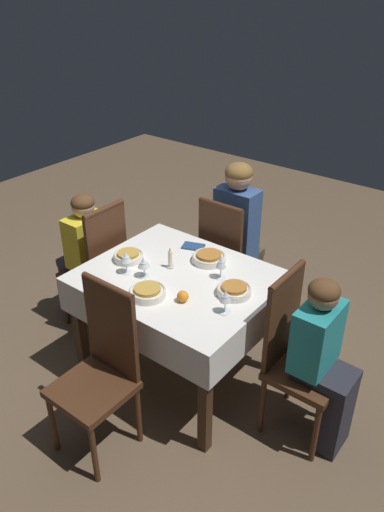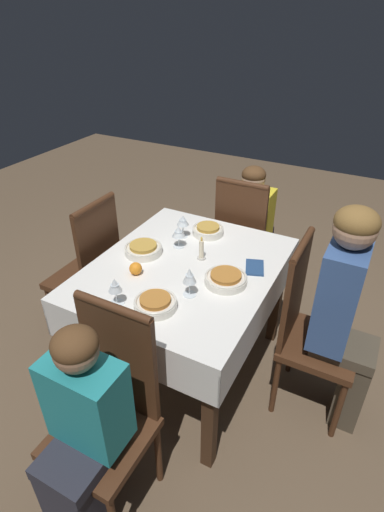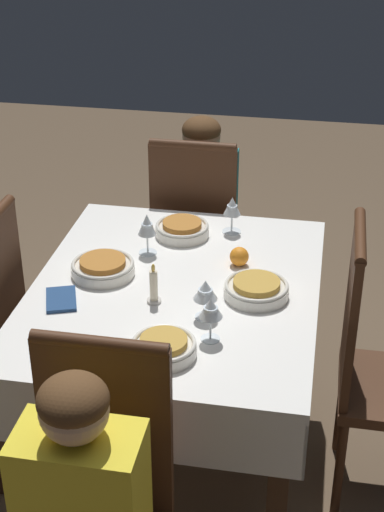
# 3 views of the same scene
# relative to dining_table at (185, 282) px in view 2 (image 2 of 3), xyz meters

# --- Properties ---
(ground_plane) EXTENTS (8.00, 8.00, 0.00)m
(ground_plane) POSITION_rel_dining_table_xyz_m (0.00, 0.00, -0.66)
(ground_plane) COLOR brown
(dining_table) EXTENTS (1.14, 0.94, 0.76)m
(dining_table) POSITION_rel_dining_table_xyz_m (0.00, 0.00, 0.00)
(dining_table) COLOR white
(dining_table) RESTS_ON ground_plane
(chair_north) EXTENTS (0.38, 0.39, 1.02)m
(chair_north) POSITION_rel_dining_table_xyz_m (-0.10, 0.68, -0.12)
(chair_north) COLOR #472816
(chair_north) RESTS_ON ground_plane
(chair_west) EXTENTS (0.39, 0.38, 1.02)m
(chair_west) POSITION_rel_dining_table_xyz_m (-0.78, 0.05, -0.12)
(chair_west) COLOR #472816
(chair_west) RESTS_ON ground_plane
(chair_east) EXTENTS (0.39, 0.38, 1.02)m
(chair_east) POSITION_rel_dining_table_xyz_m (0.78, 0.06, -0.12)
(chair_east) COLOR #472816
(chair_east) RESTS_ON ground_plane
(chair_south) EXTENTS (0.38, 0.39, 1.02)m
(chair_south) POSITION_rel_dining_table_xyz_m (0.01, -0.68, -0.12)
(chair_south) COLOR #472816
(chair_south) RESTS_ON ground_plane
(person_adult_denim) EXTENTS (0.30, 0.34, 1.24)m
(person_adult_denim) POSITION_rel_dining_table_xyz_m (-0.10, 0.83, 0.04)
(person_adult_denim) COLOR #4C4233
(person_adult_denim) RESTS_ON ground_plane
(person_child_yellow) EXTENTS (0.33, 0.30, 1.05)m
(person_child_yellow) POSITION_rel_dining_table_xyz_m (-0.94, 0.05, -0.09)
(person_child_yellow) COLOR #383342
(person_child_yellow) RESTS_ON ground_plane
(person_child_teal) EXTENTS (0.33, 0.30, 1.05)m
(person_child_teal) POSITION_rel_dining_table_xyz_m (0.94, 0.06, -0.09)
(person_child_teal) COLOR #282833
(person_child_teal) RESTS_ON ground_plane
(bowl_north) EXTENTS (0.22, 0.22, 0.06)m
(bowl_north) POSITION_rel_dining_table_xyz_m (0.04, 0.26, 0.13)
(bowl_north) COLOR silver
(bowl_north) RESTS_ON dining_table
(wine_glass_north) EXTENTS (0.06, 0.06, 0.15)m
(wine_glass_north) POSITION_rel_dining_table_xyz_m (0.21, 0.14, 0.21)
(wine_glass_north) COLOR white
(wine_glass_north) RESTS_ON dining_table
(bowl_west) EXTENTS (0.19, 0.19, 0.06)m
(bowl_west) POSITION_rel_dining_table_xyz_m (-0.38, -0.04, 0.13)
(bowl_west) COLOR silver
(bowl_west) RESTS_ON dining_table
(wine_glass_west) EXTENTS (0.07, 0.07, 0.14)m
(wine_glass_west) POSITION_rel_dining_table_xyz_m (-0.28, -0.16, 0.21)
(wine_glass_west) COLOR white
(wine_glass_west) RESTS_ON dining_table
(bowl_east) EXTENTS (0.20, 0.20, 0.06)m
(bowl_east) POSITION_rel_dining_table_xyz_m (0.37, 0.05, 0.13)
(bowl_east) COLOR silver
(bowl_east) RESTS_ON dining_table
(wine_glass_east) EXTENTS (0.07, 0.07, 0.14)m
(wine_glass_east) POSITION_rel_dining_table_xyz_m (0.43, -0.13, 0.20)
(wine_glass_east) COLOR white
(wine_glass_east) RESTS_ON dining_table
(bowl_south) EXTENTS (0.21, 0.21, 0.06)m
(bowl_south) POSITION_rel_dining_table_xyz_m (-0.01, -0.27, 0.13)
(bowl_south) COLOR silver
(bowl_south) RESTS_ON dining_table
(wine_glass_south) EXTENTS (0.07, 0.07, 0.13)m
(wine_glass_south) POSITION_rel_dining_table_xyz_m (-0.16, -0.13, 0.20)
(wine_glass_south) COLOR white
(wine_glass_south) RESTS_ON dining_table
(candle_centerpiece) EXTENTS (0.05, 0.05, 0.14)m
(candle_centerpiece) POSITION_rel_dining_table_xyz_m (-0.11, 0.05, 0.15)
(candle_centerpiece) COLOR beige
(candle_centerpiece) RESTS_ON dining_table
(orange_fruit) EXTENTS (0.07, 0.07, 0.07)m
(orange_fruit) POSITION_rel_dining_table_xyz_m (0.18, -0.19, 0.14)
(orange_fruit) COLOR orange
(orange_fruit) RESTS_ON dining_table
(napkin_red_folded) EXTENTS (0.17, 0.14, 0.01)m
(napkin_red_folded) POSITION_rel_dining_table_xyz_m (-0.15, 0.34, 0.11)
(napkin_red_folded) COLOR navy
(napkin_red_folded) RESTS_ON dining_table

